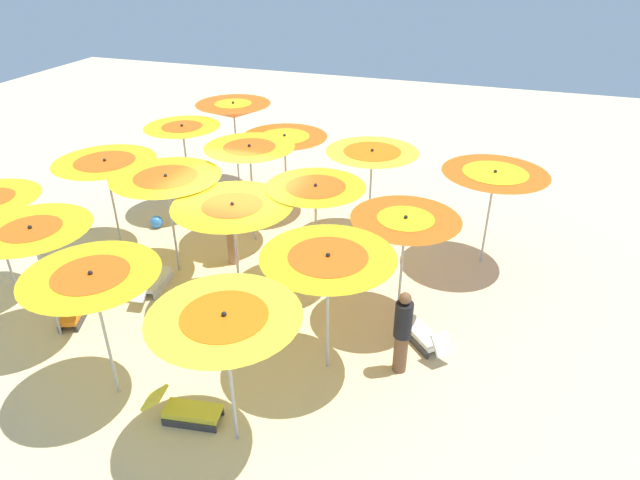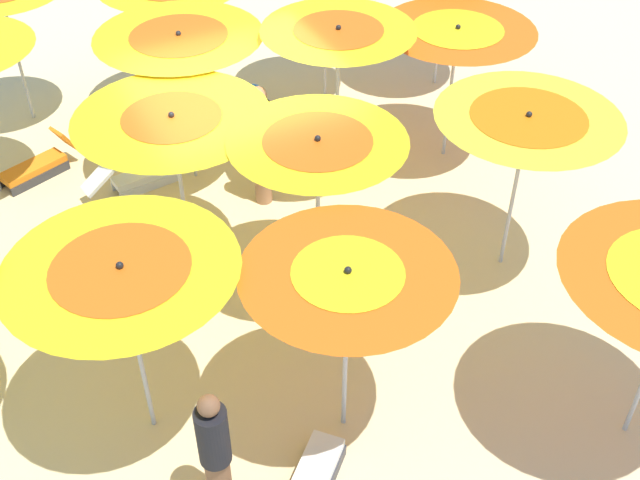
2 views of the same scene
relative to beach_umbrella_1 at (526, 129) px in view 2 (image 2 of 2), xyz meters
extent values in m
cube|color=beige|center=(-2.21, -2.67, -2.07)|extent=(38.43, 38.43, 0.04)
cylinder|color=#B2B2B7|center=(0.00, 0.00, -1.03)|extent=(0.05, 0.05, 2.03)
cone|color=yellow|center=(0.00, 0.00, -0.01)|extent=(2.17, 2.17, 0.34)
cone|color=orange|center=(0.00, 0.00, 0.06)|extent=(1.34, 1.34, 0.21)
sphere|color=black|center=(0.00, 0.00, 0.19)|extent=(0.07, 0.07, 0.07)
cylinder|color=#B2B2B7|center=(-2.47, 0.72, -1.08)|extent=(0.05, 0.05, 1.92)
cone|color=orange|center=(-2.47, 0.72, -0.12)|extent=(2.21, 2.21, 0.31)
cone|color=yellow|center=(-2.47, 0.72, -0.05)|extent=(1.28, 1.28, 0.18)
sphere|color=black|center=(-2.47, 0.72, 0.06)|extent=(0.07, 0.07, 0.07)
cylinder|color=#B2B2B7|center=(-4.44, 1.81, -0.92)|extent=(0.05, 0.05, 2.26)
cylinder|color=#B2B2B7|center=(1.36, -3.05, -1.04)|extent=(0.05, 0.05, 2.00)
cone|color=orange|center=(1.36, -3.05, -0.04)|extent=(2.00, 2.00, 0.32)
cone|color=yellow|center=(1.36, -3.05, 0.04)|extent=(1.03, 1.03, 0.17)
sphere|color=black|center=(1.36, -3.05, 0.15)|extent=(0.07, 0.07, 0.07)
cylinder|color=#B2B2B7|center=(-0.56, -2.40, -1.00)|extent=(0.05, 0.05, 2.09)
cone|color=yellow|center=(-0.56, -2.40, 0.04)|extent=(2.00, 2.00, 0.32)
cone|color=orange|center=(-0.56, -2.40, 0.11)|extent=(1.21, 1.21, 0.19)
sphere|color=black|center=(-0.56, -2.40, 0.23)|extent=(0.07, 0.07, 0.07)
cylinder|color=#B2B2B7|center=(-2.59, -1.10, -0.93)|extent=(0.05, 0.05, 2.23)
cone|color=yellow|center=(-2.59, -1.10, 0.18)|extent=(2.06, 2.06, 0.34)
cone|color=orange|center=(-2.59, -1.10, 0.26)|extent=(1.19, 1.19, 0.20)
sphere|color=black|center=(-2.59, -1.10, 0.38)|extent=(0.07, 0.07, 0.07)
cylinder|color=#B2B2B7|center=(-4.92, -0.12, -0.96)|extent=(0.05, 0.05, 2.17)
cylinder|color=#B2B2B7|center=(0.48, -4.87, -1.02)|extent=(0.05, 0.05, 2.05)
cone|color=yellow|center=(0.48, -4.87, 0.01)|extent=(2.16, 2.16, 0.37)
cone|color=orange|center=(0.48, -4.87, 0.09)|extent=(1.27, 1.27, 0.22)
sphere|color=black|center=(0.48, -4.87, 0.22)|extent=(0.07, 0.07, 0.07)
cylinder|color=#B2B2B7|center=(-1.77, -3.65, -1.01)|extent=(0.05, 0.05, 2.06)
cone|color=yellow|center=(-1.77, -3.65, 0.02)|extent=(2.28, 2.28, 0.33)
cone|color=orange|center=(-1.77, -3.65, 0.10)|extent=(1.15, 1.15, 0.16)
sphere|color=black|center=(-1.77, -3.65, 0.21)|extent=(0.07, 0.07, 0.07)
cylinder|color=#B2B2B7|center=(-3.63, -2.94, -1.00)|extent=(0.05, 0.05, 2.08)
cone|color=yellow|center=(-3.63, -2.94, 0.04)|extent=(2.26, 2.26, 0.36)
cone|color=orange|center=(-3.63, -2.94, 0.12)|extent=(1.31, 1.31, 0.21)
sphere|color=black|center=(-3.63, -2.94, 0.25)|extent=(0.07, 0.07, 0.07)
cylinder|color=#B2B2B7|center=(-5.52, -2.44, -1.06)|extent=(0.05, 0.05, 1.97)
cylinder|color=#B2B2B7|center=(-6.40, -4.80, -1.04)|extent=(0.05, 0.05, 2.00)
cone|color=yellow|center=(-6.40, -4.80, -0.04)|extent=(1.94, 1.94, 0.36)
cube|color=#333338|center=(-4.48, -5.05, -1.98)|extent=(0.39, 0.92, 0.14)
cube|color=#333338|center=(-4.78, -5.17, -1.98)|extent=(0.39, 0.92, 0.14)
cube|color=orange|center=(-4.63, -5.11, -1.86)|extent=(0.67, 1.03, 0.10)
cube|color=orange|center=(-4.85, -4.56, -1.63)|extent=(0.40, 0.35, 0.37)
cube|color=#333338|center=(1.80, -3.80, -1.98)|extent=(0.68, 0.72, 0.14)
cube|color=white|center=(1.93, -3.68, -1.86)|extent=(0.90, 0.93, 0.10)
cube|color=silver|center=(-3.86, -3.70, -1.98)|extent=(0.16, 0.93, 0.14)
cube|color=silver|center=(-3.57, -3.66, -1.98)|extent=(0.16, 0.93, 0.14)
cube|color=white|center=(-3.71, -3.68, -1.86)|extent=(0.42, 0.97, 0.10)
cube|color=white|center=(-3.62, -4.36, -1.65)|extent=(0.36, 0.50, 0.34)
cylinder|color=#A3704C|center=(-2.60, -2.26, -1.62)|extent=(0.24, 0.24, 0.86)
cylinder|color=black|center=(-2.60, -2.26, -0.81)|extent=(0.30, 0.30, 0.75)
sphere|color=#A3704C|center=(-2.60, -2.26, -0.32)|extent=(0.23, 0.23, 0.23)
cylinder|color=black|center=(1.69, -4.55, -0.97)|extent=(0.30, 0.30, 0.66)
sphere|color=brown|center=(1.69, -4.55, -0.54)|extent=(0.20, 0.20, 0.20)
sphere|color=#337FE5|center=(-5.25, -1.32, -1.89)|extent=(0.32, 0.32, 0.32)
camera|label=1|loc=(2.69, -11.85, 4.60)|focal=30.89mm
camera|label=2|loc=(5.94, -5.59, 4.92)|focal=44.64mm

